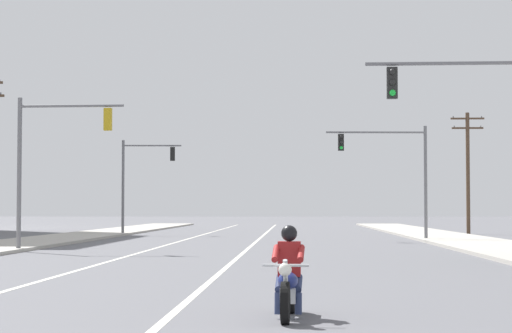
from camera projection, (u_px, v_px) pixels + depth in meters
The scene contains 10 objects.
lane_stripe_center at pixel (258, 240), 51.83m from camera, with size 0.16×100.00×0.01m, color beige.
lane_stripe_left at pixel (183, 240), 52.00m from camera, with size 0.16×100.00×0.01m, color beige.
sidewalk_kerb_right at pixel (475, 243), 46.42m from camera, with size 4.40×110.00×0.14m, color #ADA89E.
sidewalk_kerb_left at pixel (33, 242), 47.28m from camera, with size 4.40×110.00×0.14m, color #ADA89E.
motorcycle_with_rider at pixel (288, 281), 15.06m from camera, with size 0.70×2.19×1.46m.
traffic_signal_near_right at pixel (493, 124), 26.97m from camera, with size 5.16×0.37×6.20m.
traffic_signal_near_left at pixel (49, 150), 38.41m from camera, with size 4.34×0.37×6.20m.
traffic_signal_mid_right at pixel (396, 164), 51.61m from camera, with size 5.47×0.65×6.20m.
traffic_signal_mid_left at pixel (140, 173), 62.44m from camera, with size 3.88×0.51×6.20m.
utility_pole_right_far at pixel (468, 168), 64.78m from camera, with size 2.27×0.26×8.24m.
Camera 1 is at (2.09, -6.92, 1.73)m, focal length 67.16 mm.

